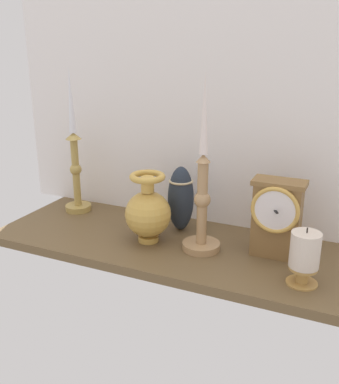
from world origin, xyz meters
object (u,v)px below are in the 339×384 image
(candlestick_tall_left, at_px, (202,201))
(brass_vase_bulbous, at_px, (148,211))
(candlestick_tall_center, at_px, (75,163))
(pillar_candle_front, at_px, (304,256))
(tall_ceramic_vase, at_px, (181,198))
(mantel_clock, at_px, (277,217))

(candlestick_tall_left, xyz_separation_m, brass_vase_bulbous, (-0.15, -0.01, -0.05))
(candlestick_tall_left, distance_m, candlestick_tall_center, 0.47)
(candlestick_tall_left, relative_size, pillar_candle_front, 3.30)
(tall_ceramic_vase, bearing_deg, mantel_clock, -10.84)
(pillar_candle_front, xyz_separation_m, tall_ceramic_vase, (-0.37, 0.17, 0.03))
(pillar_candle_front, bearing_deg, mantel_clock, 127.42)
(mantel_clock, height_order, candlestick_tall_left, candlestick_tall_left)
(tall_ceramic_vase, bearing_deg, candlestick_tall_center, 179.20)
(mantel_clock, relative_size, candlestick_tall_center, 0.44)
(mantel_clock, bearing_deg, candlestick_tall_left, -166.62)
(brass_vase_bulbous, bearing_deg, candlestick_tall_left, 4.55)
(candlestick_tall_center, bearing_deg, brass_vase_bulbous, -20.06)
(mantel_clock, bearing_deg, tall_ceramic_vase, 169.16)
(brass_vase_bulbous, bearing_deg, mantel_clock, 9.44)
(mantel_clock, bearing_deg, candlestick_tall_center, 174.76)
(mantel_clock, distance_m, pillar_candle_front, 0.15)
(candlestick_tall_center, xyz_separation_m, tall_ceramic_vase, (0.36, -0.01, -0.06))
(brass_vase_bulbous, relative_size, tall_ceramic_vase, 1.02)
(mantel_clock, distance_m, tall_ceramic_vase, 0.28)
(brass_vase_bulbous, distance_m, pillar_candle_front, 0.42)
(tall_ceramic_vase, bearing_deg, pillar_candle_front, -24.48)
(candlestick_tall_left, bearing_deg, brass_vase_bulbous, -175.45)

